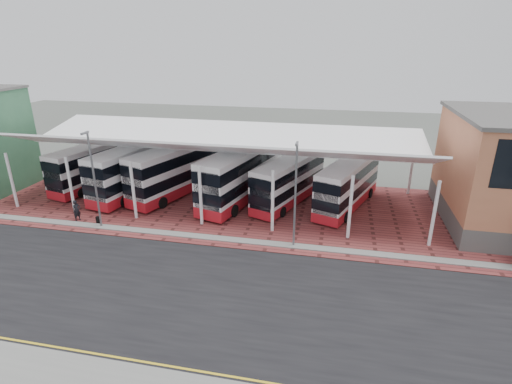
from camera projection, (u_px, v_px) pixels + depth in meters
The scene contains 17 objects.
ground at pixel (249, 291), 24.69m from camera, with size 140.00×140.00×0.00m, color #4E524B.
road at pixel (245, 301), 23.77m from camera, with size 120.00×14.00×0.02m, color black.
forecourt at pixel (302, 211), 36.17m from camera, with size 72.00×16.00×0.06m, color brown.
north_kerb at pixel (267, 243), 30.33m from camera, with size 120.00×0.80×0.14m, color slate.
yellow_line_near at pixel (215, 379), 18.28m from camera, with size 120.00×0.12×0.01m, color yellow.
yellow_line_far at pixel (217, 374), 18.56m from camera, with size 120.00×0.12×0.01m, color yellow.
canopy at pixel (219, 142), 36.49m from camera, with size 37.00×11.63×7.07m.
lamp_west at pixel (94, 178), 31.55m from camera, with size 0.16×0.90×8.07m.
lamp_east at pixel (295, 193), 28.47m from camera, with size 0.16×0.90×8.07m.
bus_0 at pixel (96, 165), 41.73m from camera, with size 4.78×11.00×4.42m.
bus_1 at pixel (136, 169), 39.79m from camera, with size 4.87×11.94×4.80m.
bus_2 at pixel (177, 170), 39.50m from camera, with size 6.39×11.93×4.82m.
bus_3 at pixel (241, 175), 37.87m from camera, with size 5.76×12.39×4.98m.
bus_4 at pixel (289, 181), 37.31m from camera, with size 5.90×10.45×4.24m.
bus_5 at pixel (348, 185), 36.33m from camera, with size 5.87×10.63×4.30m.
pedestrian at pixel (77, 211), 33.87m from camera, with size 0.67×0.44×1.85m, color black.
suitcase at pixel (98, 220), 33.60m from camera, with size 0.35×0.25×0.59m, color black.
Camera 1 is at (4.72, -20.30, 14.60)m, focal length 28.00 mm.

